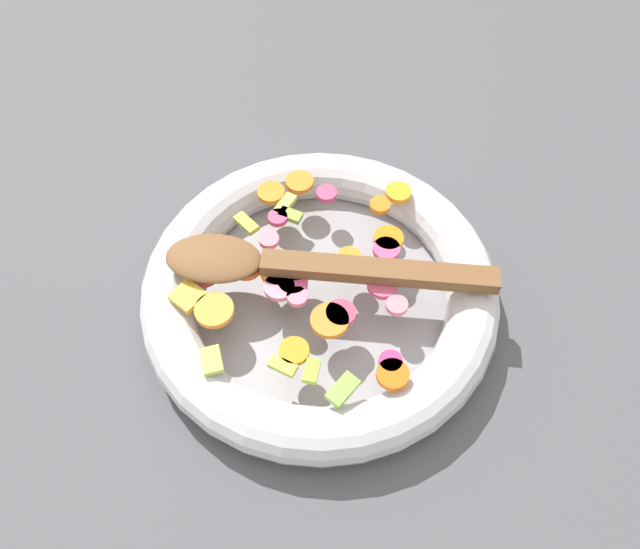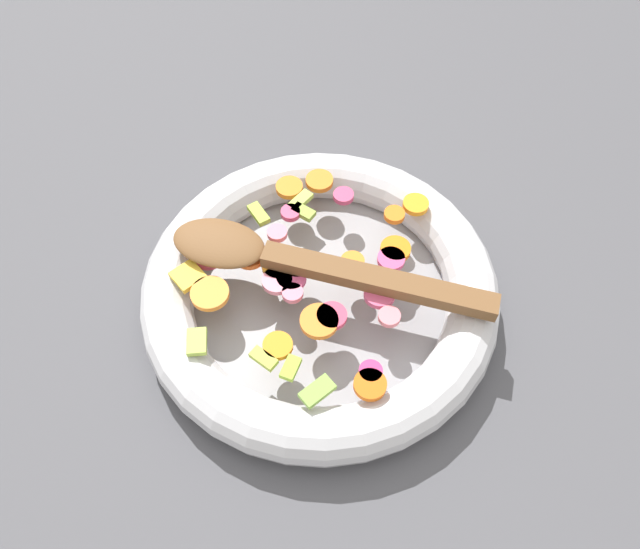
% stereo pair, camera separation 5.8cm
% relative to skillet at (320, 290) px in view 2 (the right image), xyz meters
% --- Properties ---
extents(ground_plane, '(4.00, 4.00, 0.00)m').
position_rel_skillet_xyz_m(ground_plane, '(0.00, 0.00, -0.02)').
color(ground_plane, '#4C4C51').
extents(skillet, '(0.35, 0.35, 0.05)m').
position_rel_skillet_xyz_m(skillet, '(0.00, 0.00, 0.00)').
color(skillet, gray).
rests_on(skillet, ground_plane).
extents(chopped_vegetables, '(0.27, 0.27, 0.01)m').
position_rel_skillet_xyz_m(chopped_vegetables, '(0.01, -0.00, 0.03)').
color(chopped_vegetables, orange).
rests_on(chopped_vegetables, skillet).
extents(wooden_spoon, '(0.29, 0.18, 0.01)m').
position_rel_skillet_xyz_m(wooden_spoon, '(0.02, -0.01, 0.04)').
color(wooden_spoon, brown).
rests_on(wooden_spoon, chopped_vegetables).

